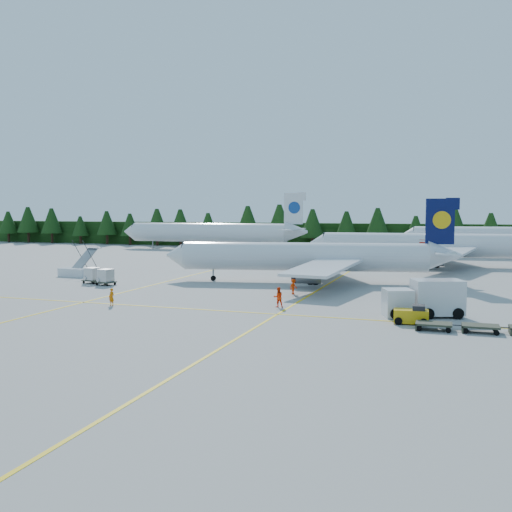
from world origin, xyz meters
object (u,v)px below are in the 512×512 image
(baggage_tug, at_px, (412,315))
(service_truck, at_px, (423,298))
(airliner_navy, at_px, (298,257))
(airliner_red, at_px, (421,245))
(airstairs, at_px, (77,270))

(baggage_tug, bearing_deg, service_truck, 74.59)
(airliner_navy, relative_size, airliner_red, 0.93)
(airliner_navy, xyz_separation_m, baggage_tug, (15.40, -22.97, -2.45))
(airliner_navy, bearing_deg, service_truck, -61.59)
(airstairs, bearing_deg, baggage_tug, -18.00)
(airliner_red, height_order, airstairs, airliner_red)
(service_truck, height_order, baggage_tug, service_truck)
(airstairs, height_order, service_truck, airstairs)
(airliner_navy, height_order, baggage_tug, airliner_navy)
(airstairs, relative_size, baggage_tug, 2.16)
(airliner_red, relative_size, airstairs, 6.41)
(baggage_tug, bearing_deg, airstairs, 153.05)
(airliner_red, relative_size, baggage_tug, 13.83)
(airliner_navy, distance_m, baggage_tug, 27.76)
(airliner_navy, bearing_deg, airstairs, 175.51)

